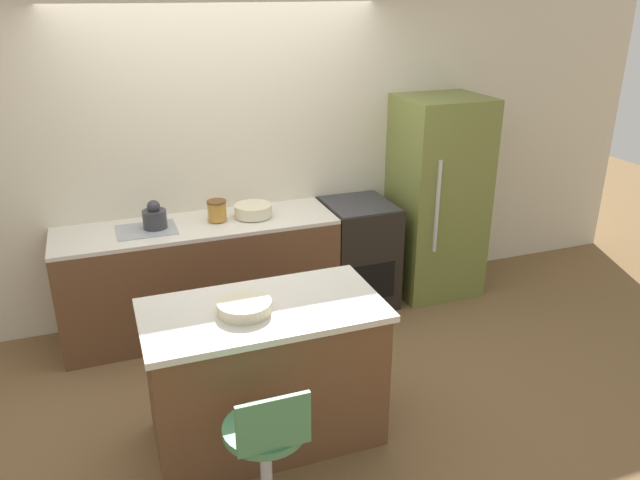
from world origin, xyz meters
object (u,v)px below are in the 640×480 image
Objects in this scene: refrigerator at (437,198)px; stool_chair at (267,457)px; mixing_bowl at (253,210)px; kettle at (155,217)px; oven_range at (358,253)px.

stool_chair is at bearing -135.25° from refrigerator.
mixing_bowl is (-1.66, 0.03, 0.08)m from refrigerator.
mixing_bowl reaches higher than stool_chair.
stool_chair is at bearing -83.59° from kettle.
refrigerator reaches higher than oven_range.
stool_chair is 2.30m from mixing_bowl.
oven_range is 2.60m from stool_chair.
refrigerator is 5.92× the size of mixing_bowl.
refrigerator is at bearing -0.88° from mixing_bowl.
kettle reaches higher than oven_range.
kettle is at bearing 179.40° from refrigerator.
mixing_bowl is at bearing 76.65° from stool_chair.
oven_range is 0.52× the size of refrigerator.
stool_chair is (-1.43, -2.17, -0.00)m from oven_range.
mixing_bowl reaches higher than oven_range.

